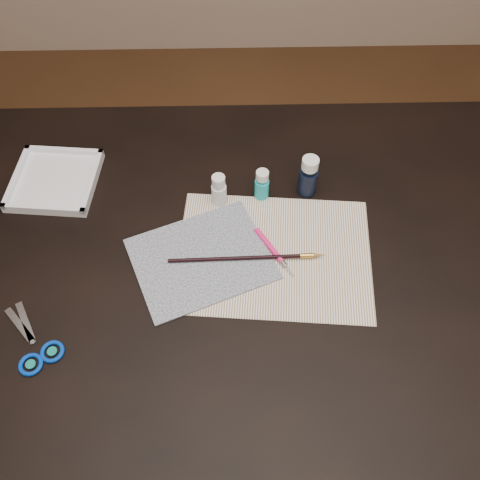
{
  "coord_description": "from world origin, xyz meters",
  "views": [
    {
      "loc": [
        -0.01,
        -0.6,
        1.66
      ],
      "look_at": [
        0.0,
        0.0,
        0.8
      ],
      "focal_mm": 40.0,
      "sensor_mm": 36.0,
      "label": 1
    }
  ],
  "objects_px": {
    "paper": "(274,254)",
    "scissors": "(26,338)",
    "paint_bottle_white": "(219,190)",
    "paint_bottle_cyan": "(262,184)",
    "palette_tray": "(55,180)",
    "paint_bottle_navy": "(308,176)",
    "canvas": "(201,259)"
  },
  "relations": [
    {
      "from": "scissors",
      "to": "paper",
      "type": "bearing_deg",
      "value": -111.35
    },
    {
      "from": "paint_bottle_white",
      "to": "paint_bottle_cyan",
      "type": "bearing_deg",
      "value": 8.89
    },
    {
      "from": "paint_bottle_navy",
      "to": "palette_tray",
      "type": "bearing_deg",
      "value": 176.39
    },
    {
      "from": "paper",
      "to": "paint_bottle_cyan",
      "type": "relative_size",
      "value": 5.15
    },
    {
      "from": "paint_bottle_navy",
      "to": "scissors",
      "type": "height_order",
      "value": "paint_bottle_navy"
    },
    {
      "from": "paint_bottle_navy",
      "to": "palette_tray",
      "type": "height_order",
      "value": "paint_bottle_navy"
    },
    {
      "from": "paper",
      "to": "paint_bottle_white",
      "type": "xyz_separation_m",
      "value": [
        -0.11,
        0.14,
        0.04
      ]
    },
    {
      "from": "canvas",
      "to": "scissors",
      "type": "height_order",
      "value": "scissors"
    },
    {
      "from": "scissors",
      "to": "paint_bottle_white",
      "type": "bearing_deg",
      "value": -90.16
    },
    {
      "from": "paint_bottle_cyan",
      "to": "scissors",
      "type": "distance_m",
      "value": 0.56
    },
    {
      "from": "paint_bottle_white",
      "to": "paint_bottle_cyan",
      "type": "distance_m",
      "value": 0.09
    },
    {
      "from": "paint_bottle_navy",
      "to": "paint_bottle_cyan",
      "type": "bearing_deg",
      "value": -173.68
    },
    {
      "from": "paper",
      "to": "paint_bottle_cyan",
      "type": "height_order",
      "value": "paint_bottle_cyan"
    },
    {
      "from": "canvas",
      "to": "paint_bottle_white",
      "type": "bearing_deg",
      "value": 76.37
    },
    {
      "from": "paint_bottle_cyan",
      "to": "palette_tray",
      "type": "bearing_deg",
      "value": 174.24
    },
    {
      "from": "paper",
      "to": "paint_bottle_white",
      "type": "relative_size",
      "value": 4.96
    },
    {
      "from": "paint_bottle_cyan",
      "to": "paint_bottle_white",
      "type": "bearing_deg",
      "value": -171.11
    },
    {
      "from": "canvas",
      "to": "paper",
      "type": "bearing_deg",
      "value": 3.51
    },
    {
      "from": "paint_bottle_cyan",
      "to": "scissors",
      "type": "xyz_separation_m",
      "value": [
        -0.44,
        -0.33,
        -0.03
      ]
    },
    {
      "from": "paint_bottle_cyan",
      "to": "palette_tray",
      "type": "relative_size",
      "value": 0.42
    },
    {
      "from": "paper",
      "to": "palette_tray",
      "type": "height_order",
      "value": "palette_tray"
    },
    {
      "from": "canvas",
      "to": "paint_bottle_white",
      "type": "distance_m",
      "value": 0.16
    },
    {
      "from": "paper",
      "to": "scissors",
      "type": "relative_size",
      "value": 2.3
    },
    {
      "from": "paint_bottle_navy",
      "to": "palette_tray",
      "type": "xyz_separation_m",
      "value": [
        -0.56,
        0.04,
        -0.04
      ]
    },
    {
      "from": "paper",
      "to": "paint_bottle_navy",
      "type": "relative_size",
      "value": 3.91
    },
    {
      "from": "paint_bottle_navy",
      "to": "scissors",
      "type": "bearing_deg",
      "value": -147.85
    },
    {
      "from": "canvas",
      "to": "paint_bottle_navy",
      "type": "relative_size",
      "value": 2.65
    },
    {
      "from": "canvas",
      "to": "scissors",
      "type": "relative_size",
      "value": 1.56
    },
    {
      "from": "paint_bottle_cyan",
      "to": "canvas",
      "type": "bearing_deg",
      "value": -127.94
    },
    {
      "from": "paint_bottle_white",
      "to": "palette_tray",
      "type": "distance_m",
      "value": 0.37
    },
    {
      "from": "paint_bottle_white",
      "to": "paper",
      "type": "bearing_deg",
      "value": -51.93
    },
    {
      "from": "paint_bottle_cyan",
      "to": "paint_bottle_navy",
      "type": "distance_m",
      "value": 0.1
    }
  ]
}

